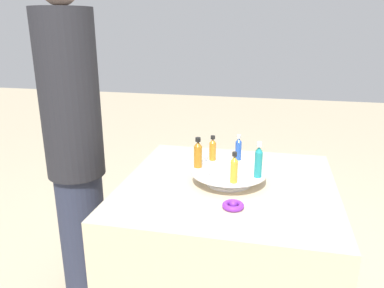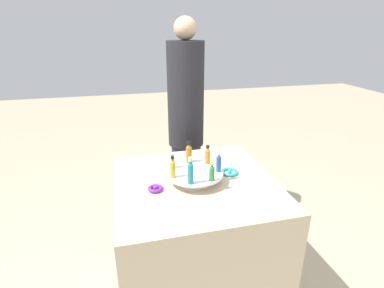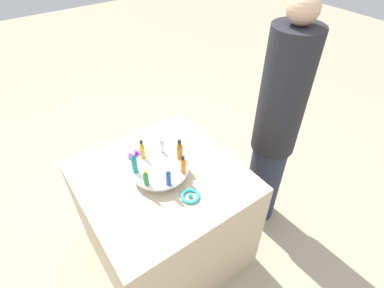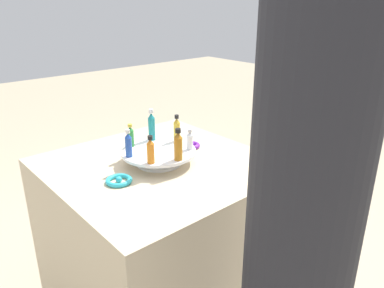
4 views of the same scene
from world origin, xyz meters
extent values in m
plane|color=tan|center=(0.00, 0.00, 0.00)|extent=(12.00, 12.00, 0.00)
cube|color=beige|center=(0.00, 0.00, 0.38)|extent=(0.87, 0.87, 0.76)
cylinder|color=white|center=(0.00, 0.00, 0.76)|extent=(0.19, 0.19, 0.01)
cylinder|color=white|center=(0.00, 0.00, 0.79)|extent=(0.10, 0.10, 0.04)
cylinder|color=white|center=(0.00, 0.00, 0.81)|extent=(0.31, 0.31, 0.01)
cylinder|color=#AD6B19|center=(0.00, 0.13, 0.86)|extent=(0.03, 0.03, 0.09)
cone|color=#AD6B19|center=(0.00, 0.13, 0.92)|extent=(0.03, 0.03, 0.02)
cylinder|color=black|center=(0.00, 0.13, 0.94)|extent=(0.02, 0.02, 0.02)
cylinder|color=silver|center=(-0.10, 0.08, 0.85)|extent=(0.03, 0.03, 0.06)
cone|color=silver|center=(-0.10, 0.08, 0.89)|extent=(0.02, 0.02, 0.01)
cylinder|color=#B2B2B7|center=(-0.10, 0.08, 0.90)|extent=(0.02, 0.02, 0.01)
cylinder|color=gold|center=(-0.13, -0.03, 0.86)|extent=(0.03, 0.03, 0.09)
cone|color=gold|center=(-0.13, -0.03, 0.91)|extent=(0.03, 0.03, 0.02)
cylinder|color=black|center=(-0.13, -0.03, 0.93)|extent=(0.02, 0.02, 0.02)
cylinder|color=teal|center=(-0.05, -0.12, 0.87)|extent=(0.03, 0.03, 0.10)
cone|color=teal|center=(-0.05, -0.12, 0.93)|extent=(0.03, 0.03, 0.02)
cylinder|color=silver|center=(-0.05, -0.12, 0.95)|extent=(0.02, 0.02, 0.02)
cylinder|color=#288438|center=(0.06, -0.11, 0.85)|extent=(0.03, 0.03, 0.07)
cone|color=#288438|center=(0.06, -0.11, 0.89)|extent=(0.03, 0.03, 0.02)
cylinder|color=gold|center=(0.06, -0.11, 0.91)|extent=(0.02, 0.02, 0.01)
cylinder|color=#234CAD|center=(0.13, -0.02, 0.86)|extent=(0.03, 0.03, 0.08)
cone|color=#234CAD|center=(0.13, -0.02, 0.91)|extent=(0.03, 0.03, 0.02)
cylinder|color=silver|center=(0.13, -0.02, 0.92)|extent=(0.02, 0.02, 0.01)
cylinder|color=orange|center=(0.10, 0.08, 0.86)|extent=(0.03, 0.03, 0.08)
cone|color=orange|center=(0.10, 0.08, 0.90)|extent=(0.03, 0.03, 0.02)
cylinder|color=black|center=(0.10, 0.08, 0.92)|extent=(0.02, 0.02, 0.01)
torus|color=purple|center=(-0.22, -0.04, 0.77)|extent=(0.08, 0.08, 0.02)
sphere|color=purple|center=(-0.22, -0.04, 0.77)|extent=(0.03, 0.03, 0.03)
torus|color=#2DB7CC|center=(0.22, 0.04, 0.77)|extent=(0.10, 0.10, 0.02)
sphere|color=#2DB7CC|center=(0.22, 0.04, 0.77)|extent=(0.02, 0.02, 0.02)
cylinder|color=#282D42|center=(0.13, 0.76, 0.34)|extent=(0.23, 0.23, 0.68)
cylinder|color=#232328|center=(0.13, 0.76, 1.07)|extent=(0.27, 0.27, 0.78)
sphere|color=#D8AD89|center=(0.13, 0.76, 1.54)|extent=(0.16, 0.16, 0.16)
camera|label=1|loc=(-1.42, -0.16, 1.38)|focal=35.00mm
camera|label=2|loc=(-0.36, -1.40, 1.55)|focal=28.00mm
camera|label=3|loc=(1.03, -0.52, 1.96)|focal=28.00mm
camera|label=4|loc=(0.84, 1.17, 1.40)|focal=35.00mm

